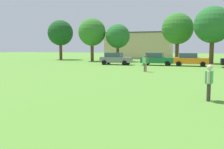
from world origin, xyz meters
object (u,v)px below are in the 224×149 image
parked_car_gray_0 (116,59)px  tree_center_left (118,36)px  tree_right (213,25)px  bystander_midfield (145,62)px  tree_center_right (177,29)px  parked_car_orange_2 (190,59)px  tree_left (92,32)px  parked_car_green_1 (157,59)px  tree_far_left (60,33)px  adult_bystander (209,79)px

parked_car_gray_0 → tree_center_left: tree_center_left is taller
tree_right → bystander_midfield: bearing=-112.5°
tree_center_right → tree_center_left: bearing=-165.2°
tree_center_left → parked_car_gray_0: bearing=-74.1°
tree_center_left → tree_right: (14.94, -0.94, 1.41)m
parked_car_orange_2 → tree_left: bearing=157.8°
parked_car_gray_0 → parked_car_orange_2: bearing=3.8°
parked_car_gray_0 → tree_left: bearing=132.2°
parked_car_green_1 → tree_far_left: (-20.52, 10.01, 4.32)m
adult_bystander → tree_far_left: 42.19m
bystander_midfield → parked_car_orange_2: bystander_midfield is taller
tree_left → tree_center_left: tree_left is taller
parked_car_gray_0 → tree_center_left: bearing=105.9°
bystander_midfield → parked_car_gray_0: size_ratio=0.39×
parked_car_gray_0 → tree_center_right: tree_center_right is taller
parked_car_green_1 → tree_right: bearing=41.8°
tree_far_left → tree_center_right: size_ratio=0.95×
tree_left → tree_right: (19.46, -0.43, 0.70)m
tree_left → tree_right: 19.48m
tree_far_left → tree_left: bearing=-21.8°
bystander_midfield → tree_far_left: 29.04m
tree_left → adult_bystander: bearing=-57.7°
adult_bystander → tree_center_left: 33.00m
adult_bystander → bystander_midfield: (-5.64, 12.82, 0.02)m
adult_bystander → parked_car_gray_0: bearing=-144.5°
parked_car_green_1 → parked_car_orange_2: same height
bystander_midfield → parked_car_gray_0: bearing=-16.3°
parked_car_green_1 → tree_left: size_ratio=0.58×
adult_bystander → tree_left: (-18.48, 29.21, 4.02)m
parked_car_orange_2 → tree_far_left: 27.17m
tree_left → parked_car_orange_2: bearing=-22.2°
parked_car_gray_0 → tree_right: 15.29m
bystander_midfield → parked_car_green_1: 9.65m
parked_car_orange_2 → tree_left: (-16.74, 6.82, 4.14)m
adult_bystander → bystander_midfield: size_ratio=0.98×
parked_car_green_1 → tree_center_right: size_ratio=0.53×
adult_bystander → tree_far_left: (-26.61, 32.47, 4.20)m
tree_left → tree_center_right: bearing=12.2°
bystander_midfield → parked_car_green_1: size_ratio=0.39×
bystander_midfield → parked_car_gray_0: 10.76m
tree_left → tree_far_left: bearing=158.2°
tree_far_left → bystander_midfield: bearing=-43.1°
adult_bystander → parked_car_green_1: parked_car_green_1 is taller
tree_left → tree_right: tree_right is taller
bystander_midfield → tree_left: 21.21m
parked_car_gray_0 → parked_car_green_1: bearing=7.5°
adult_bystander → parked_car_green_1: size_ratio=0.39×
adult_bystander → parked_car_orange_2: parked_car_orange_2 is taller
bystander_midfield → tree_left: (-12.84, 16.39, 4.00)m
tree_center_right → parked_car_gray_0: bearing=-124.8°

